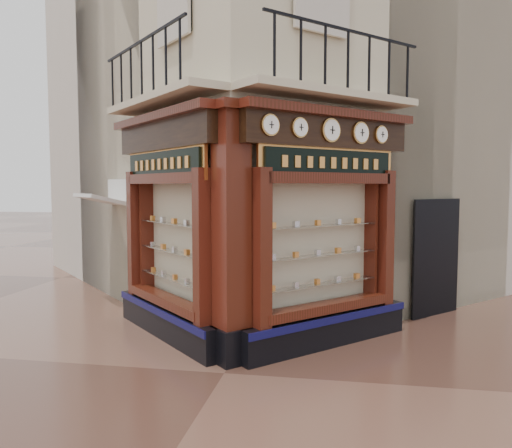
% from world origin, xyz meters
% --- Properties ---
extents(ground, '(80.00, 80.00, 0.00)m').
position_xyz_m(ground, '(0.00, 0.00, 0.00)').
color(ground, '#4E2F24').
rests_on(ground, ground).
extents(main_building, '(11.31, 11.31, 12.00)m').
position_xyz_m(main_building, '(0.00, 6.16, 6.00)').
color(main_building, beige).
rests_on(main_building, ground).
extents(neighbour_left, '(11.31, 11.31, 11.00)m').
position_xyz_m(neighbour_left, '(-2.47, 8.63, 5.50)').
color(neighbour_left, beige).
rests_on(neighbour_left, ground).
extents(neighbour_right, '(11.31, 11.31, 11.00)m').
position_xyz_m(neighbour_right, '(2.47, 8.63, 5.50)').
color(neighbour_right, beige).
rests_on(neighbour_right, ground).
extents(shopfront_left, '(2.86, 2.86, 3.98)m').
position_xyz_m(shopfront_left, '(-1.41, 1.57, 1.98)').
color(shopfront_left, black).
rests_on(shopfront_left, ground).
extents(shopfront_right, '(2.86, 2.86, 3.98)m').
position_xyz_m(shopfront_right, '(1.41, 1.57, 1.98)').
color(shopfront_right, black).
rests_on(shopfront_right, ground).
extents(corner_pilaster, '(0.85, 0.85, 3.98)m').
position_xyz_m(corner_pilaster, '(0.00, 0.50, 1.95)').
color(corner_pilaster, black).
rests_on(corner_pilaster, ground).
extents(balcony, '(5.94, 2.97, 1.03)m').
position_xyz_m(balcony, '(0.00, 1.49, 4.22)').
color(balcony, beige).
rests_on(balcony, ground).
extents(clock_a, '(0.26, 0.26, 0.32)m').
position_xyz_m(clock_a, '(0.60, 0.49, 3.62)').
color(clock_a, '#BC853E').
rests_on(clock_a, ground).
extents(clock_b, '(0.26, 0.26, 0.31)m').
position_xyz_m(clock_b, '(1.00, 0.90, 3.62)').
color(clock_b, '#BC853E').
rests_on(clock_b, ground).
extents(clock_c, '(0.31, 0.31, 0.39)m').
position_xyz_m(clock_c, '(1.46, 1.36, 3.62)').
color(clock_c, '#BC853E').
rests_on(clock_c, ground).
extents(clock_d, '(0.30, 0.30, 0.37)m').
position_xyz_m(clock_d, '(1.95, 1.85, 3.62)').
color(clock_d, '#BC853E').
rests_on(clock_d, ground).
extents(clock_e, '(0.26, 0.26, 0.31)m').
position_xyz_m(clock_e, '(2.32, 2.21, 3.62)').
color(clock_e, '#BC853E').
rests_on(clock_e, ground).
extents(awning, '(1.57, 1.57, 0.27)m').
position_xyz_m(awning, '(-3.65, 3.45, 0.00)').
color(awning, silver).
rests_on(awning, ground).
extents(signboard_left, '(2.19, 2.19, 0.59)m').
position_xyz_m(signboard_left, '(-1.46, 1.51, 3.10)').
color(signboard_left, '#EB9745').
rests_on(signboard_left, ground).
extents(signboard_right, '(2.13, 2.13, 0.57)m').
position_xyz_m(signboard_right, '(1.46, 1.51, 3.10)').
color(signboard_right, '#EB9745').
rests_on(signboard_right, ground).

